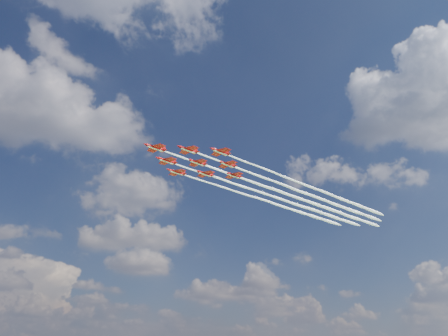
{
  "coord_description": "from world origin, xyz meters",
  "views": [
    {
      "loc": [
        -42.45,
        -144.45,
        9.76
      ],
      "look_at": [
        12.97,
        3.37,
        76.92
      ],
      "focal_mm": 35.0,
      "sensor_mm": 36.0,
      "label": 1
    }
  ],
  "objects": [
    {
      "name": "jet_row4_port",
      "position": [
        72.4,
        22.75,
        76.49
      ],
      "size": [
        126.05,
        53.56,
        2.31
      ],
      "rotation": [
        0.0,
        0.0,
        0.38
      ],
      "color": "#B40A0B"
    },
    {
      "name": "jet_row2_port",
      "position": [
        54.76,
        15.62,
        76.49
      ],
      "size": [
        126.05,
        53.56,
        2.31
      ],
      "rotation": [
        0.0,
        0.0,
        0.38
      ],
      "color": "#B40A0B"
    },
    {
      "name": "jet_row3_starb",
      "position": [
        56.23,
        37.37,
        76.49
      ],
      "size": [
        126.05,
        53.56,
        2.31
      ],
      "rotation": [
        0.0,
        0.0,
        0.38
      ],
      "color": "#B40A0B"
    },
    {
      "name": "jet_lead",
      "position": [
        43.49,
        18.12,
        76.49
      ],
      "size": [
        126.05,
        53.56,
        2.31
      ],
      "rotation": [
        0.0,
        0.0,
        0.38
      ],
      "color": "#B40A0B"
    },
    {
      "name": "jet_row3_centre",
      "position": [
        61.13,
        25.25,
        76.49
      ],
      "size": [
        126.05,
        53.56,
        2.31
      ],
      "rotation": [
        0.0,
        0.0,
        0.38
      ],
      "color": "#B40A0B"
    },
    {
      "name": "jet_row2_starb",
      "position": [
        49.86,
        27.74,
        76.49
      ],
      "size": [
        126.05,
        53.56,
        2.31
      ],
      "rotation": [
        0.0,
        0.0,
        0.38
      ],
      "color": "#B40A0B"
    },
    {
      "name": "jet_row4_starb",
      "position": [
        67.5,
        34.87,
        76.49
      ],
      "size": [
        126.05,
        53.56,
        2.31
      ],
      "rotation": [
        0.0,
        0.0,
        0.38
      ],
      "color": "#B40A0B"
    },
    {
      "name": "jet_tail",
      "position": [
        78.77,
        32.38,
        76.49
      ],
      "size": [
        126.05,
        53.56,
        2.31
      ],
      "rotation": [
        0.0,
        0.0,
        0.38
      ],
      "color": "#B40A0B"
    },
    {
      "name": "jet_row3_port",
      "position": [
        66.03,
        13.13,
        76.49
      ],
      "size": [
        126.05,
        53.56,
        2.31
      ],
      "rotation": [
        0.0,
        0.0,
        0.38
      ],
      "color": "#B40A0B"
    }
  ]
}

